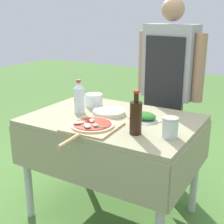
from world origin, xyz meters
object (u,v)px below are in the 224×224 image
(water_bottle, at_px, (79,98))
(mixing_tub, at_px, (94,100))
(pizza_on_peel, at_px, (91,126))
(plate_stack, at_px, (109,112))
(person_cook, at_px, (169,80))
(herb_container, at_px, (145,116))
(prep_table, at_px, (112,133))
(oil_bottle, at_px, (136,117))
(sauce_jar, at_px, (170,129))

(water_bottle, relative_size, mixing_tub, 1.83)
(pizza_on_peel, height_order, plate_stack, pizza_on_peel)
(person_cook, xyz_separation_m, mixing_tub, (-0.41, -0.47, -0.11))
(water_bottle, distance_m, herb_container, 0.48)
(person_cook, bearing_deg, water_bottle, 66.56)
(prep_table, relative_size, oil_bottle, 4.37)
(mixing_tub, distance_m, sauce_jar, 0.78)
(oil_bottle, xyz_separation_m, plate_stack, (-0.32, 0.24, -0.09))
(plate_stack, bearing_deg, sauce_jar, -19.42)
(pizza_on_peel, bearing_deg, sauce_jar, 9.93)
(prep_table, bearing_deg, oil_bottle, -34.68)
(water_bottle, height_order, mixing_tub, water_bottle)
(oil_bottle, distance_m, mixing_tub, 0.64)
(herb_container, height_order, plate_stack, herb_container)
(prep_table, height_order, herb_container, herb_container)
(mixing_tub, bearing_deg, water_bottle, -87.80)
(person_cook, xyz_separation_m, sauce_jar, (0.31, -0.77, -0.11))
(pizza_on_peel, xyz_separation_m, herb_container, (0.22, 0.32, 0.01))
(prep_table, distance_m, person_cook, 0.71)
(sauce_jar, bearing_deg, oil_bottle, -164.33)
(pizza_on_peel, bearing_deg, prep_table, 84.31)
(person_cook, relative_size, water_bottle, 6.44)
(prep_table, xyz_separation_m, pizza_on_peel, (-0.01, -0.24, 0.12))
(oil_bottle, height_order, water_bottle, oil_bottle)
(oil_bottle, bearing_deg, pizza_on_peel, -167.89)
(water_bottle, bearing_deg, oil_bottle, -16.73)
(prep_table, bearing_deg, mixing_tub, 147.43)
(herb_container, relative_size, sauce_jar, 2.01)
(pizza_on_peel, bearing_deg, water_bottle, 135.24)
(person_cook, relative_size, herb_container, 6.53)
(prep_table, bearing_deg, person_cook, 76.68)
(water_bottle, xyz_separation_m, sauce_jar, (0.71, -0.10, -0.06))
(herb_container, distance_m, mixing_tub, 0.48)
(sauce_jar, bearing_deg, prep_table, 164.13)
(pizza_on_peel, relative_size, herb_container, 2.15)
(mixing_tub, bearing_deg, sauce_jar, -22.48)
(pizza_on_peel, height_order, mixing_tub, mixing_tub)
(pizza_on_peel, distance_m, plate_stack, 0.30)
(person_cook, distance_m, plate_stack, 0.64)
(sauce_jar, bearing_deg, pizza_on_peel, -166.41)
(mixing_tub, height_order, sauce_jar, sauce_jar)
(herb_container, bearing_deg, water_bottle, -167.04)
(person_cook, bearing_deg, prep_table, 84.66)
(oil_bottle, bearing_deg, prep_table, 145.32)
(prep_table, height_order, oil_bottle, oil_bottle)
(prep_table, height_order, sauce_jar, sauce_jar)
(prep_table, relative_size, person_cook, 0.74)
(plate_stack, height_order, sauce_jar, sauce_jar)
(water_bottle, xyz_separation_m, herb_container, (0.46, 0.11, -0.09))
(oil_bottle, distance_m, herb_container, 0.28)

